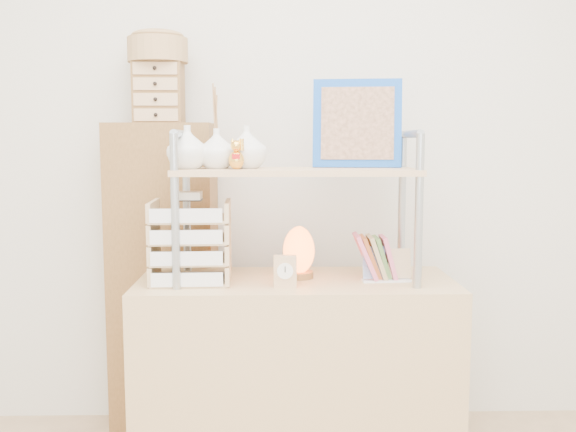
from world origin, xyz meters
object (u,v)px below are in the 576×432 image
at_px(desk, 296,375).
at_px(salt_lamp, 299,252).
at_px(cabinet, 164,279).
at_px(letter_tray, 191,246).

relative_size(desk, salt_lamp, 6.00).
height_order(cabinet, letter_tray, cabinet).
distance_m(desk, salt_lamp, 0.48).
bearing_deg(cabinet, salt_lamp, -27.55).
xyz_separation_m(desk, letter_tray, (-0.39, -0.03, 0.51)).
bearing_deg(letter_tray, salt_lamp, 8.93).
height_order(letter_tray, salt_lamp, letter_tray).
distance_m(desk, letter_tray, 0.65).
bearing_deg(salt_lamp, letter_tray, -171.07).
relative_size(letter_tray, salt_lamp, 1.69).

